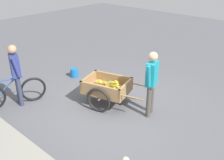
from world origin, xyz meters
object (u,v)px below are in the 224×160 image
at_px(fruit_cart, 107,89).
at_px(cyclist_person, 16,70).
at_px(plastic_bucket, 74,73).
at_px(bicycle, 13,93).
at_px(vendor_person, 152,79).

bearing_deg(fruit_cart, cyclist_person, 41.69).
bearing_deg(plastic_bucket, bicycle, 95.07).
height_order(fruit_cart, plastic_bucket, fruit_cart).
bearing_deg(fruit_cart, bicycle, 43.39).
xyz_separation_m(vendor_person, bicycle, (2.82, 1.94, -0.59)).
height_order(vendor_person, bicycle, vendor_person).
distance_m(fruit_cart, plastic_bucket, 2.01).
bearing_deg(fruit_cart, vendor_person, -164.17).
distance_m(vendor_person, plastic_bucket, 3.13).
distance_m(vendor_person, bicycle, 3.48).
relative_size(vendor_person, bicycle, 1.01).
height_order(fruit_cart, cyclist_person, cyclist_person).
bearing_deg(bicycle, cyclist_person, -110.71).
xyz_separation_m(bicycle, cyclist_person, (-0.05, -0.14, 0.59)).
xyz_separation_m(vendor_person, plastic_bucket, (3.02, -0.23, -0.81)).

